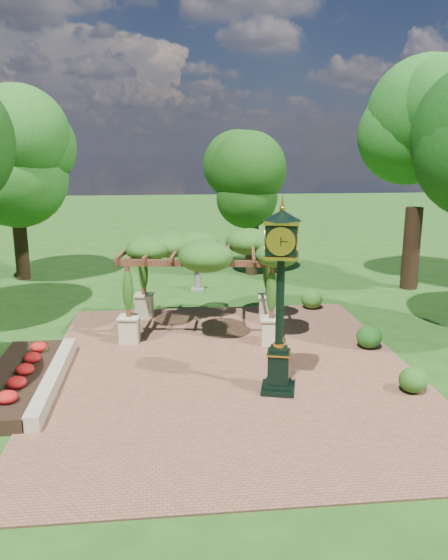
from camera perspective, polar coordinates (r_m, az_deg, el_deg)
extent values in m
plane|color=#1E4714|center=(14.26, 1.08, -11.00)|extent=(120.00, 120.00, 0.00)
cube|color=brown|center=(15.17, 0.61, -9.37)|extent=(10.00, 12.00, 0.04)
cube|color=#C6B793|center=(14.85, -17.35, -9.79)|extent=(0.35, 5.00, 0.40)
cube|color=red|center=(15.06, -20.75, -9.81)|extent=(1.50, 5.00, 0.36)
cube|color=black|center=(13.95, 5.65, -11.20)|extent=(0.99, 0.99, 0.12)
cube|color=black|center=(13.73, 5.70, -9.14)|extent=(0.62, 0.62, 0.91)
cube|color=gold|center=(13.58, 5.74, -7.57)|extent=(0.69, 0.69, 0.04)
cylinder|color=black|center=(13.17, 5.88, -2.23)|extent=(0.25, 0.25, 2.32)
cube|color=black|center=(12.84, 6.04, 4.29)|extent=(0.86, 0.86, 0.71)
cylinder|color=white|center=(12.48, 5.96, 4.03)|extent=(0.59, 0.18, 0.61)
cone|color=black|center=(12.76, 6.10, 6.75)|extent=(1.11, 1.11, 0.25)
sphere|color=gold|center=(12.74, 6.12, 7.43)|extent=(0.14, 0.14, 0.14)
cube|color=beige|center=(17.30, -9.84, -5.16)|extent=(0.65, 0.65, 0.79)
cube|color=brown|center=(16.94, -10.01, -1.14)|extent=(0.16, 0.16, 1.63)
cube|color=beige|center=(16.96, 4.92, -5.38)|extent=(0.65, 0.65, 0.79)
cube|color=brown|center=(16.60, 5.01, -1.29)|extent=(0.16, 0.16, 1.63)
cube|color=beige|center=(19.77, -8.31, -2.72)|extent=(0.65, 0.65, 0.79)
cube|color=brown|center=(19.46, -8.44, 0.83)|extent=(0.16, 0.16, 1.63)
cube|color=beige|center=(19.48, 4.54, -2.86)|extent=(0.65, 0.65, 0.79)
cube|color=brown|center=(19.16, 4.61, 0.73)|extent=(0.16, 0.16, 1.63)
cube|color=brown|center=(16.43, -2.61, 1.76)|extent=(5.07, 0.84, 0.19)
cube|color=brown|center=(19.01, -1.98, 3.39)|extent=(5.07, 0.84, 0.19)
ellipsoid|color=#255418|center=(17.67, -2.28, 3.39)|extent=(5.49, 3.85, 0.88)
cube|color=gray|center=(23.50, -2.78, -0.95)|extent=(0.60, 0.60, 0.10)
cylinder|color=gray|center=(23.39, -2.80, 0.07)|extent=(0.30, 0.30, 0.86)
cylinder|color=gray|center=(23.29, -2.81, 1.15)|extent=(0.56, 0.56, 0.05)
ellipsoid|color=#265819|center=(14.50, 19.16, -9.85)|extent=(0.82, 0.82, 0.63)
ellipsoid|color=#1C5618|center=(17.17, 14.92, -5.76)|extent=(0.86, 0.86, 0.69)
ellipsoid|color=#326A1E|center=(20.87, 9.15, -1.97)|extent=(0.96, 0.96, 0.72)
cylinder|color=#302012|center=(26.87, -20.42, 3.22)|extent=(0.63, 0.63, 3.00)
ellipsoid|color=#245D1A|center=(26.51, -21.12, 11.48)|extent=(4.02, 4.02, 4.74)
cylinder|color=#372616|center=(26.30, 2.96, 3.46)|extent=(0.62, 0.62, 2.64)
ellipsoid|color=#184110|center=(25.92, 3.05, 10.90)|extent=(3.31, 3.31, 4.18)
cylinder|color=black|center=(24.81, 18.99, 3.15)|extent=(0.73, 0.73, 3.52)
ellipsoid|color=#21621C|center=(24.46, 19.82, 13.65)|extent=(4.77, 4.77, 5.56)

